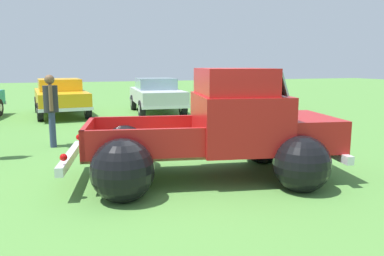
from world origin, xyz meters
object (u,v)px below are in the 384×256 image
Objects in this scene: spectator_1 at (51,106)px; lane_cone_0 at (292,137)px; show_car_1 at (60,95)px; show_car_3 at (240,92)px; vintage_pickup_truck at (224,135)px; show_car_2 at (156,94)px.

lane_cone_0 is (5.31, -2.25, -0.69)m from spectator_1.
show_car_1 and show_car_3 have the same top height.
show_car_1 reaches higher than lane_cone_0.
vintage_pickup_truck reaches higher than spectator_1.
show_car_2 is at bearing 94.00° from vintage_pickup_truck.
show_car_3 is at bearing 82.25° from show_car_1.
show_car_2 reaches higher than lane_cone_0.
show_car_1 is 9.77m from lane_cone_0.
show_car_1 is at bearing 121.27° from lane_cone_0.
show_car_3 is at bearing 72.67° from vintage_pickup_truck.
show_car_1 is 2.57× the size of spectator_1.
show_car_2 is (3.77, -0.50, -0.00)m from show_car_1.
show_car_3 reaches higher than lane_cone_0.
vintage_pickup_truck is at bearing -149.11° from lane_cone_0.
spectator_1 reaches higher than show_car_3.
vintage_pickup_truck is 10.14m from show_car_1.
spectator_1 is 5.81m from lane_cone_0.
vintage_pickup_truck is 1.11× the size of show_car_3.
show_car_1 is 6.11m from spectator_1.
show_car_2 is at bearing 99.41° from lane_cone_0.
spectator_1 is (-2.90, 3.69, 0.24)m from vintage_pickup_truck.
vintage_pickup_truck is at bearing -54.13° from spectator_1.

